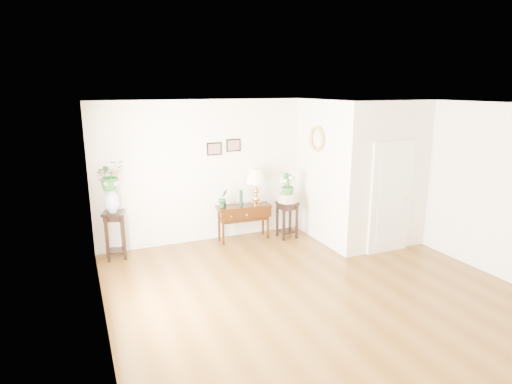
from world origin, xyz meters
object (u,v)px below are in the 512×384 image
plant_stand_b (287,220)px  console_table (244,223)px  table_lamp (256,187)px  plant_stand_a (115,235)px

plant_stand_b → console_table: bearing=165.4°
console_table → table_lamp: 0.76m
console_table → plant_stand_b: bearing=-10.3°
table_lamp → console_table: bearing=180.0°
plant_stand_a → table_lamp: bearing=-0.1°
console_table → table_lamp: size_ratio=1.47×
table_lamp → plant_stand_b: (0.59, -0.23, -0.69)m
table_lamp → plant_stand_b: bearing=-20.9°
console_table → plant_stand_a: 2.49m
table_lamp → plant_stand_a: size_ratio=0.84×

